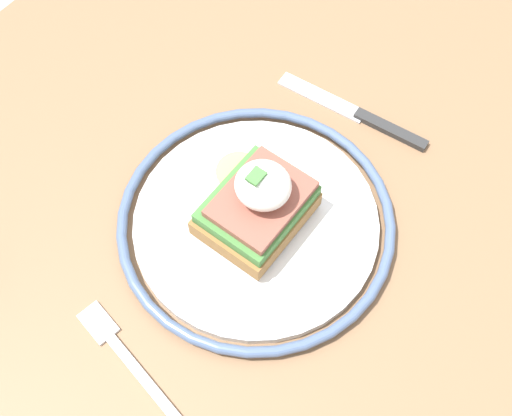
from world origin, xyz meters
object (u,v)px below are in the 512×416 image
object	(u,v)px
sandwich	(258,203)
plate	(256,222)
fork	(128,360)
knife	(363,117)

from	to	relation	value
sandwich	plate	bearing A→B (deg)	165.32
sandwich	fork	bearing A→B (deg)	177.02
fork	knife	distance (m)	0.34
fork	sandwich	bearing A→B (deg)	-2.98
plate	fork	distance (m)	0.17
plate	sandwich	bearing A→B (deg)	-14.68
plate	sandwich	world-z (taller)	sandwich
sandwich	knife	xyz separation A→B (m)	(0.17, -0.01, -0.04)
knife	plate	bearing A→B (deg)	175.49
fork	knife	size ratio (longest dim) A/B	0.82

